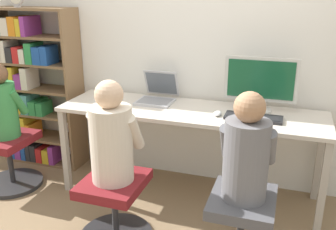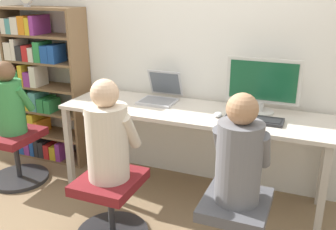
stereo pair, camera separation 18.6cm
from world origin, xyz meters
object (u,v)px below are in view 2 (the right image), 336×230
Objects in this scene: desktop_monitor at (263,85)px; person_at_laptop at (108,136)px; keyboard at (254,119)px; office_chair_right at (111,205)px; bookshelf at (40,88)px; laptop at (160,95)px; person_near_shelf at (9,101)px; office_chair_left at (234,229)px; office_chair_side at (17,154)px; person_at_monitor at (239,154)px.

desktop_monitor is 1.26m from person_at_laptop.
office_chair_right is (-0.84, -0.69, -0.53)m from keyboard.
person_at_laptop is at bearing -140.78° from keyboard.
bookshelf reaches higher than keyboard.
laptop is 0.55× the size of person_near_shelf.
person_near_shelf is (-2.11, 0.35, 0.51)m from office_chair_left.
bookshelf is (-1.34, 0.92, 0.49)m from office_chair_right.
office_chair_side is (-1.23, -0.50, -0.57)m from laptop.
office_chair_left is 0.75× the size of person_at_laptop.
office_chair_left is at bearing -9.53° from person_near_shelf.
person_at_laptop is 1.62m from bookshelf.
bookshelf is (-2.21, 0.87, 0.49)m from office_chair_left.
desktop_monitor is 1.13m from office_chair_left.
bookshelf is at bearing 101.24° from office_chair_side.
desktop_monitor is at bearing 46.35° from person_at_laptop.
laptop is at bearing 21.91° from office_chair_side.
person_at_laptop is (0.00, -0.89, -0.04)m from laptop.
laptop is 0.68× the size of office_chair_side.
office_chair_right is 0.53m from person_at_laptop.
laptop is 0.23× the size of bookshelf.
laptop is at bearing 166.63° from keyboard.
office_chair_left is 2.14m from office_chair_side.
person_near_shelf is at bearing -78.66° from bookshelf.
laptop is at bearing -179.35° from desktop_monitor.
desktop_monitor is 1.09× the size of office_chair_right.
office_chair_side is at bearing -158.09° from laptop.
office_chair_side is (-1.24, 0.39, -0.53)m from person_at_laptop.
laptop is 1.21m from person_at_monitor.
bookshelf reaches higher than office_chair_side.
bookshelf is at bearing 145.41° from office_chair_right.
office_chair_side is 0.51m from person_near_shelf.
office_chair_left is (0.87, -0.84, -0.57)m from laptop.
person_at_monitor is 0.87m from person_at_laptop.
person_near_shelf is (0.00, 0.00, 0.51)m from office_chair_side.
bookshelf is 0.73m from office_chair_side.
bookshelf reaches higher than person_at_laptop.
person_at_laptop reaches higher than office_chair_side.
bookshelf is (-2.18, 0.23, -0.04)m from keyboard.
bookshelf is at bearing 145.56° from person_at_laptop.
desktop_monitor reaches higher than laptop.
office_chair_left and office_chair_side have the same top height.
person_near_shelf reaches higher than office_chair_left.
laptop is 0.51× the size of person_at_laptop.
office_chair_side is (0.10, -0.52, -0.49)m from bookshelf.
office_chair_left is 0.52m from person_at_monitor.
laptop is 0.68× the size of office_chair_left.
desktop_monitor reaches higher than keyboard.
person_at_monitor reaches higher than office_chair_left.
office_chair_left is (0.01, -0.85, -0.74)m from desktop_monitor.
office_chair_right is at bearing -176.68° from office_chair_left.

